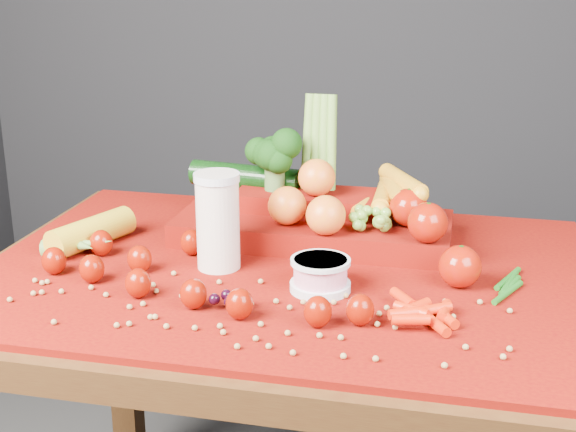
% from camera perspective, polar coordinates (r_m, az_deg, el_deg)
% --- Properties ---
extents(table, '(1.10, 0.80, 0.75)m').
position_cam_1_polar(table, '(1.46, -0.18, -7.54)').
color(table, '#32190B').
rests_on(table, ground).
extents(red_cloth, '(1.05, 0.75, 0.01)m').
position_cam_1_polar(red_cloth, '(1.42, -0.18, -3.86)').
color(red_cloth, '#711003').
rests_on(red_cloth, table).
extents(milk_glass, '(0.08, 0.08, 0.17)m').
position_cam_1_polar(milk_glass, '(1.39, -5.02, -0.11)').
color(milk_glass, beige).
rests_on(milk_glass, red_cloth).
extents(yogurt_bowl, '(0.10, 0.10, 0.05)m').
position_cam_1_polar(yogurt_bowl, '(1.31, 2.32, -4.11)').
color(yogurt_bowl, silver).
rests_on(yogurt_bowl, red_cloth).
extents(strawberry_scatter, '(0.58, 0.28, 0.05)m').
position_cam_1_polar(strawberry_scatter, '(1.32, -7.87, -4.13)').
color(strawberry_scatter, '#830F00').
rests_on(strawberry_scatter, red_cloth).
extents(dark_grape_cluster, '(0.06, 0.05, 0.03)m').
position_cam_1_polar(dark_grape_cluster, '(1.25, -4.02, -5.97)').
color(dark_grape_cluster, black).
rests_on(dark_grape_cluster, red_cloth).
extents(soybean_scatter, '(0.84, 0.24, 0.01)m').
position_cam_1_polar(soybean_scatter, '(1.23, -2.30, -6.82)').
color(soybean_scatter, '#A48246').
rests_on(soybean_scatter, red_cloth).
extents(corn_ear, '(0.23, 0.26, 0.06)m').
position_cam_1_polar(corn_ear, '(1.52, -14.40, -1.75)').
color(corn_ear, gold).
rests_on(corn_ear, red_cloth).
extents(potato, '(0.09, 0.07, 0.06)m').
position_cam_1_polar(potato, '(1.65, -4.71, 0.71)').
color(potato, brown).
rests_on(potato, red_cloth).
extents(baby_carrot_pile, '(0.18, 0.17, 0.03)m').
position_cam_1_polar(baby_carrot_pile, '(1.23, 9.67, -6.67)').
color(baby_carrot_pile, red).
rests_on(baby_carrot_pile, red_cloth).
extents(green_bean_pile, '(0.14, 0.12, 0.01)m').
position_cam_1_polar(green_bean_pile, '(1.37, 15.97, -4.82)').
color(green_bean_pile, '#185C15').
rests_on(green_bean_pile, red_cloth).
extents(produce_mound, '(0.59, 0.37, 0.27)m').
position_cam_1_polar(produce_mound, '(1.53, 2.53, 0.44)').
color(produce_mound, '#711003').
rests_on(produce_mound, red_cloth).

